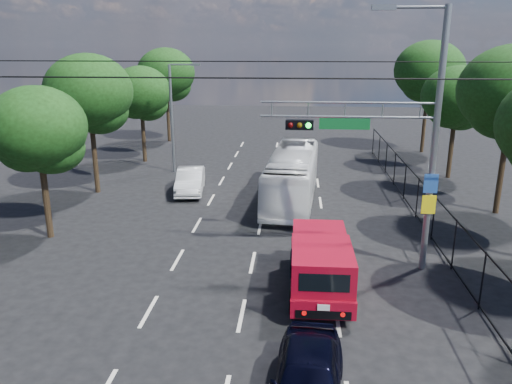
# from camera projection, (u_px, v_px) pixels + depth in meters

# --- Properties ---
(lane_markings) EXTENTS (6.12, 38.00, 0.01)m
(lane_markings) POSITION_uv_depth(u_px,v_px,m) (263.00, 213.00, 25.31)
(lane_markings) COLOR beige
(lane_markings) RESTS_ON ground
(signal_mast) EXTENTS (6.43, 0.39, 9.50)m
(signal_mast) POSITION_uv_depth(u_px,v_px,m) (401.00, 132.00, 17.67)
(signal_mast) COLOR slate
(signal_mast) RESTS_ON ground
(streetlight_left) EXTENTS (2.09, 0.22, 7.08)m
(streetlight_left) POSITION_uv_depth(u_px,v_px,m) (174.00, 113.00, 32.32)
(streetlight_left) COLOR slate
(streetlight_left) RESTS_ON ground
(utility_wires) EXTENTS (22.00, 5.04, 0.74)m
(utility_wires) POSITION_uv_depth(u_px,v_px,m) (254.00, 72.00, 18.32)
(utility_wires) COLOR black
(utility_wires) RESTS_ON ground
(fence_right) EXTENTS (0.06, 34.03, 2.00)m
(fence_right) POSITION_uv_depth(u_px,v_px,m) (427.00, 209.00, 22.68)
(fence_right) COLOR black
(fence_right) RESTS_ON ground
(tree_right_c) EXTENTS (5.10, 5.10, 8.29)m
(tree_right_c) POSITION_uv_depth(u_px,v_px,m) (512.00, 99.00, 23.75)
(tree_right_c) COLOR black
(tree_right_c) RESTS_ON ground
(tree_right_d) EXTENTS (4.32, 4.32, 7.02)m
(tree_right_d) POSITION_uv_depth(u_px,v_px,m) (457.00, 101.00, 30.72)
(tree_right_d) COLOR black
(tree_right_d) RESTS_ON ground
(tree_right_e) EXTENTS (5.28, 5.28, 8.58)m
(tree_right_e) POSITION_uv_depth(u_px,v_px,m) (429.00, 76.00, 38.04)
(tree_right_e) COLOR black
(tree_right_e) RESTS_ON ground
(tree_left_b) EXTENTS (4.08, 4.08, 6.63)m
(tree_left_b) POSITION_uv_depth(u_px,v_px,m) (39.00, 135.00, 20.91)
(tree_left_b) COLOR black
(tree_left_b) RESTS_ON ground
(tree_left_c) EXTENTS (4.80, 4.80, 7.80)m
(tree_left_c) POSITION_uv_depth(u_px,v_px,m) (90.00, 98.00, 27.42)
(tree_left_c) COLOR black
(tree_left_c) RESTS_ON ground
(tree_left_d) EXTENTS (4.20, 4.20, 6.83)m
(tree_left_d) POSITION_uv_depth(u_px,v_px,m) (141.00, 96.00, 35.23)
(tree_left_d) COLOR black
(tree_left_d) RESTS_ON ground
(tree_left_e) EXTENTS (4.92, 4.92, 7.99)m
(tree_left_e) POSITION_uv_depth(u_px,v_px,m) (166.00, 77.00, 42.66)
(tree_left_e) COLOR black
(tree_left_e) RESTS_ON ground
(red_pickup) EXTENTS (2.05, 5.45, 2.01)m
(red_pickup) POSITION_uv_depth(u_px,v_px,m) (320.00, 263.00, 17.00)
(red_pickup) COLOR black
(red_pickup) RESTS_ON ground
(navy_hatchback) EXTENTS (1.96, 4.26, 1.42)m
(navy_hatchback) POSITION_uv_depth(u_px,v_px,m) (308.00, 379.00, 11.65)
(navy_hatchback) COLOR black
(navy_hatchback) RESTS_ON ground
(white_bus) EXTENTS (3.07, 10.07, 2.76)m
(white_bus) POSITION_uv_depth(u_px,v_px,m) (293.00, 175.00, 27.12)
(white_bus) COLOR white
(white_bus) RESTS_ON ground
(white_van) EXTENTS (1.97, 4.35, 1.38)m
(white_van) POSITION_uv_depth(u_px,v_px,m) (190.00, 181.00, 28.71)
(white_van) COLOR silver
(white_van) RESTS_ON ground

